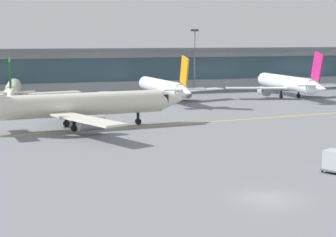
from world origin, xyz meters
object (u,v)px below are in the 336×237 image
object	(u,v)px
gate_airplane_4	(287,83)
apron_light_mast_2	(194,57)
cargo_dolly_lead	(334,160)
gate_airplane_2	(13,90)
gate_airplane_3	(162,87)
taxiing_regional_jet	(80,105)

from	to	relation	value
gate_airplane_4	apron_light_mast_2	world-z (taller)	apron_light_mast_2
gate_airplane_4	cargo_dolly_lead	size ratio (longest dim) A/B	10.80
gate_airplane_2	gate_airplane_3	world-z (taller)	gate_airplane_3
gate_airplane_3	cargo_dolly_lead	size ratio (longest dim) A/B	10.17
cargo_dolly_lead	apron_light_mast_2	xyz separation A→B (m)	(15.05, 73.86, 6.47)
gate_airplane_3	apron_light_mast_2	world-z (taller)	apron_light_mast_2
gate_airplane_2	gate_airplane_4	distance (m)	52.68
gate_airplane_2	apron_light_mast_2	xyz separation A→B (m)	(39.49, 12.81, 4.95)
gate_airplane_2	cargo_dolly_lead	xyz separation A→B (m)	(24.44, -61.05, -1.52)
taxiing_regional_jet	gate_airplane_2	bearing A→B (deg)	97.20
gate_airplane_3	gate_airplane_4	distance (m)	25.78
gate_airplane_2	apron_light_mast_2	world-z (taller)	apron_light_mast_2
gate_airplane_2	apron_light_mast_2	size ratio (longest dim) A/B	1.90
gate_airplane_4	apron_light_mast_2	bearing A→B (deg)	38.44
gate_airplane_4	cargo_dolly_lead	world-z (taller)	gate_airplane_4
cargo_dolly_lead	apron_light_mast_2	bearing A→B (deg)	48.53
gate_airplane_2	gate_airplane_3	distance (m)	27.00
gate_airplane_2	gate_airplane_4	size ratio (longest dim) A/B	0.92
gate_airplane_3	apron_light_mast_2	bearing A→B (deg)	-40.19
apron_light_mast_2	gate_airplane_4	bearing A→B (deg)	-54.07
taxiing_regional_jet	cargo_dolly_lead	distance (m)	35.21
gate_airplane_2	cargo_dolly_lead	size ratio (longest dim) A/B	9.92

